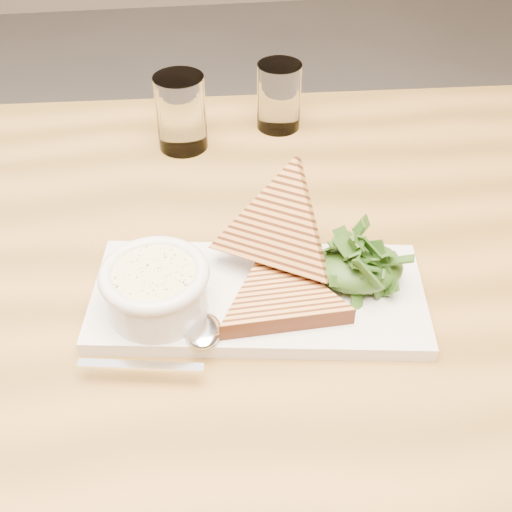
{
  "coord_description": "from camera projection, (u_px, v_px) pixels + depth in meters",
  "views": [
    {
      "loc": [
        -0.08,
        -0.46,
        1.25
      ],
      "look_at": [
        -0.01,
        0.05,
        0.79
      ],
      "focal_mm": 45.0,
      "sensor_mm": 36.0,
      "label": 1
    }
  ],
  "objects": [
    {
      "name": "soup_bowl",
      "position": [
        157.0,
        294.0,
        0.66
      ],
      "size": [
        0.1,
        0.1,
        0.04
      ],
      "primitive_type": "cylinder",
      "color": "white",
      "rests_on": "platter"
    },
    {
      "name": "sandwich_flat",
      "position": [
        280.0,
        297.0,
        0.67
      ],
      "size": [
        0.17,
        0.17,
        0.02
      ],
      "primitive_type": null,
      "rotation": [
        0.0,
        0.0,
        0.04
      ],
      "color": "#D08D45",
      "rests_on": "platter"
    },
    {
      "name": "spoon_bowl",
      "position": [
        204.0,
        331.0,
        0.64
      ],
      "size": [
        0.04,
        0.05,
        0.01
      ],
      "primitive_type": "ellipsoid",
      "rotation": [
        0.0,
        0.0,
        -0.18
      ],
      "color": "silver",
      "rests_on": "platter"
    },
    {
      "name": "soup",
      "position": [
        154.0,
        275.0,
        0.64
      ],
      "size": [
        0.09,
        0.09,
        0.01
      ],
      "primitive_type": "cylinder",
      "color": "beige",
      "rests_on": "soup_bowl"
    },
    {
      "name": "bowl_rim",
      "position": [
        154.0,
        274.0,
        0.64
      ],
      "size": [
        0.11,
        0.11,
        0.01
      ],
      "primitive_type": "torus",
      "color": "white",
      "rests_on": "soup_bowl"
    },
    {
      "name": "salad_base",
      "position": [
        359.0,
        267.0,
        0.7
      ],
      "size": [
        0.1,
        0.08,
        0.04
      ],
      "primitive_type": "ellipsoid",
      "color": "#1A3512",
      "rests_on": "platter"
    },
    {
      "name": "platter",
      "position": [
        258.0,
        296.0,
        0.7
      ],
      "size": [
        0.38,
        0.21,
        0.02
      ],
      "primitive_type": "cube",
      "rotation": [
        0.0,
        0.0,
        -0.15
      ],
      "color": "white",
      "rests_on": "table_top"
    },
    {
      "name": "arugula_pile",
      "position": [
        359.0,
        261.0,
        0.69
      ],
      "size": [
        0.11,
        0.1,
        0.05
      ],
      "primitive_type": null,
      "color": "#3C6820",
      "rests_on": "platter"
    },
    {
      "name": "table_leg_br",
      "position": [
        489.0,
        262.0,
        1.34
      ],
      "size": [
        0.06,
        0.06,
        0.7
      ],
      "primitive_type": "cylinder",
      "color": "#A47435",
      "rests_on": "ground"
    },
    {
      "name": "spoon_handle",
      "position": [
        141.0,
        365.0,
        0.61
      ],
      "size": [
        0.12,
        0.03,
        0.0
      ],
      "primitive_type": "cube",
      "rotation": [
        0.0,
        0.0,
        -0.18
      ],
      "color": "silver",
      "rests_on": "platter"
    },
    {
      "name": "glass_far",
      "position": [
        279.0,
        96.0,
        0.96
      ],
      "size": [
        0.07,
        0.07,
        0.1
      ],
      "primitive_type": "cylinder",
      "color": "white",
      "rests_on": "table_top"
    },
    {
      "name": "table_top",
      "position": [
        222.0,
        278.0,
        0.76
      ],
      "size": [
        1.3,
        0.9,
        0.04
      ],
      "primitive_type": "cube",
      "rotation": [
        0.0,
        0.0,
        -0.05
      ],
      "color": "#A47435",
      "rests_on": "ground"
    },
    {
      "name": "glass_near",
      "position": [
        181.0,
        113.0,
        0.91
      ],
      "size": [
        0.07,
        0.07,
        0.11
      ],
      "primitive_type": "cylinder",
      "color": "white",
      "rests_on": "table_top"
    },
    {
      "name": "sandwich_lean",
      "position": [
        278.0,
        229.0,
        0.69
      ],
      "size": [
        0.23,
        0.23,
        0.18
      ],
      "primitive_type": null,
      "rotation": [
        0.88,
        0.0,
        -0.56
      ],
      "color": "#D08D45",
      "rests_on": "sandwich_flat"
    }
  ]
}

